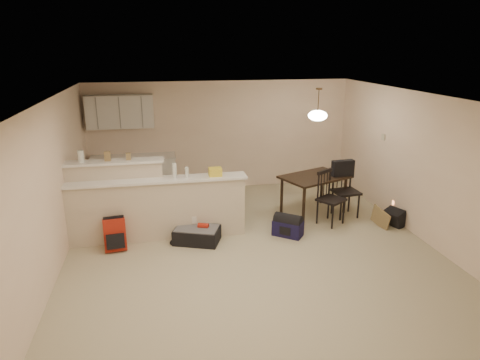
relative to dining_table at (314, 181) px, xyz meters
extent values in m
plane|color=#B9B08E|center=(-1.56, -1.51, -0.69)|extent=(7.00, 7.00, 0.00)
plane|color=white|center=(-1.56, -1.51, 1.81)|extent=(7.00, 7.00, 0.00)
cube|color=beige|center=(-1.56, 1.99, 0.56)|extent=(6.00, 0.02, 2.50)
cube|color=beige|center=(-1.56, -5.01, 0.56)|extent=(6.00, 0.02, 2.50)
cube|color=beige|center=(-4.56, -1.51, 0.56)|extent=(0.02, 7.00, 2.50)
cube|color=beige|center=(1.44, -1.51, 0.56)|extent=(0.02, 7.00, 2.50)
cube|color=beige|center=(-3.06, -0.61, -0.16)|extent=(3.00, 0.28, 1.05)
cube|color=white|center=(-3.06, -0.61, 0.38)|extent=(3.08, 0.38, 0.04)
cube|color=beige|center=(-3.76, -0.39, -0.01)|extent=(1.60, 0.24, 1.35)
cube|color=white|center=(-3.76, -0.39, 0.68)|extent=(1.68, 0.34, 0.04)
cube|color=white|center=(-3.76, 1.81, 1.21)|extent=(1.40, 0.34, 0.70)
cube|color=white|center=(-3.56, 1.68, -0.24)|extent=(1.80, 0.60, 0.90)
cube|color=beige|center=(1.43, 0.04, 0.81)|extent=(0.02, 0.12, 0.12)
cylinder|color=silver|center=(-4.27, -0.39, 0.80)|extent=(0.10, 0.10, 0.20)
cube|color=olive|center=(-3.85, -0.39, 0.78)|extent=(0.10, 0.07, 0.16)
cube|color=olive|center=(-3.51, -0.39, 0.76)|extent=(0.08, 0.06, 0.12)
cylinder|color=silver|center=(-2.75, -0.61, 0.53)|extent=(0.07, 0.07, 0.26)
cylinder|color=silver|center=(-2.54, -0.61, 0.49)|extent=(0.06, 0.06, 0.18)
cube|color=olive|center=(-2.05, -0.61, 0.47)|extent=(0.22, 0.18, 0.14)
cube|color=black|center=(0.00, 0.00, 0.07)|extent=(1.47, 1.24, 0.04)
cylinder|color=black|center=(-0.38, -0.51, -0.32)|extent=(0.06, 0.06, 0.74)
cylinder|color=black|center=(0.63, -0.11, -0.32)|extent=(0.06, 0.06, 0.74)
cylinder|color=black|center=(-0.63, 0.11, -0.32)|extent=(0.06, 0.06, 0.74)
cylinder|color=black|center=(0.38, 0.51, -0.32)|extent=(0.06, 0.06, 0.74)
cylinder|color=brown|center=(0.00, 0.00, 1.56)|extent=(0.02, 0.02, 0.50)
cylinder|color=brown|center=(0.00, 0.00, 1.79)|extent=(0.12, 0.12, 0.03)
ellipsoid|color=white|center=(0.00, 0.00, 1.29)|extent=(0.36, 0.36, 0.20)
cube|color=black|center=(-2.43, -0.90, -0.56)|extent=(0.88, 0.72, 0.25)
cube|color=#AC2213|center=(-3.78, -0.91, -0.42)|extent=(0.37, 0.26, 0.53)
cube|color=#16133C|center=(-0.81, -0.94, -0.55)|extent=(0.57, 0.53, 0.28)
cube|color=black|center=(1.29, -0.90, -0.53)|extent=(0.36, 0.42, 0.31)
cube|color=olive|center=(1.00, -0.90, -0.51)|extent=(0.12, 0.45, 0.35)
camera|label=1|loc=(-2.99, -7.65, 2.56)|focal=32.00mm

